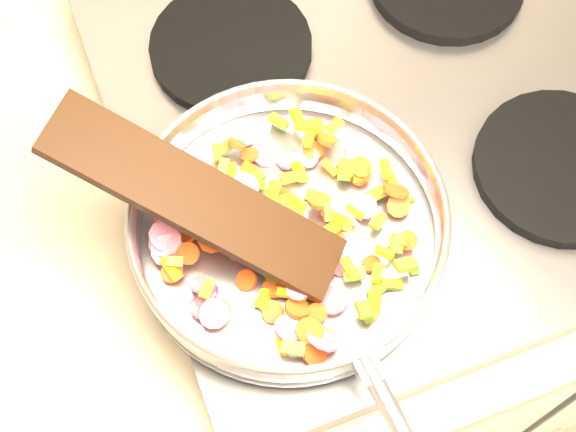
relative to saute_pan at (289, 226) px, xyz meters
name	(u,v)px	position (x,y,z in m)	size (l,w,h in m)	color
cooktop	(387,118)	(0.17, 0.12, -0.07)	(0.60, 0.60, 0.04)	#939399
grate_fl	(321,253)	(0.03, -0.02, -0.04)	(0.19, 0.19, 0.02)	black
grate_fr	(561,167)	(0.31, -0.02, -0.04)	(0.19, 0.19, 0.02)	black
grate_bl	(231,47)	(0.03, 0.26, -0.04)	(0.19, 0.19, 0.02)	black
saute_pan	(289,226)	(0.00, 0.00, 0.00)	(0.35, 0.52, 0.06)	#9E9EA5
vegetable_heap	(281,227)	(-0.01, 0.01, -0.01)	(0.29, 0.28, 0.05)	yellow
wooden_spatula	(196,198)	(-0.08, 0.04, 0.05)	(0.30, 0.07, 0.01)	black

